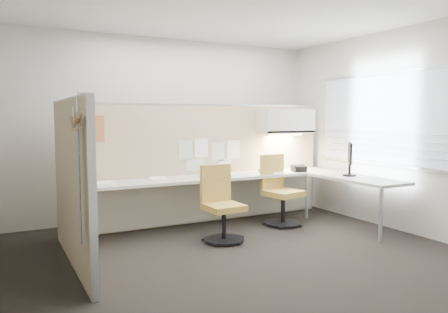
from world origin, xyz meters
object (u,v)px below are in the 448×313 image
desk (241,185)px  monitor (350,157)px  chair_left (221,206)px  phone (298,168)px  chair_right (279,193)px

desk → monitor: (1.37, -0.75, 0.41)m
chair_left → phone: size_ratio=3.96×
monitor → phone: (-0.34, 0.75, -0.23)m
chair_left → monitor: (1.99, -0.18, 0.56)m
chair_left → desk: bearing=40.1°
chair_right → phone: size_ratio=4.20×
phone → monitor: bearing=-54.8°
desk → monitor: monitor is taller
chair_right → phone: chair_right is taller
desk → phone: phone is taller
desk → chair_right: size_ratio=3.96×
chair_left → phone: bearing=16.7°
chair_right → monitor: monitor is taller
desk → chair_left: chair_left is taller
desk → chair_right: 0.59m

